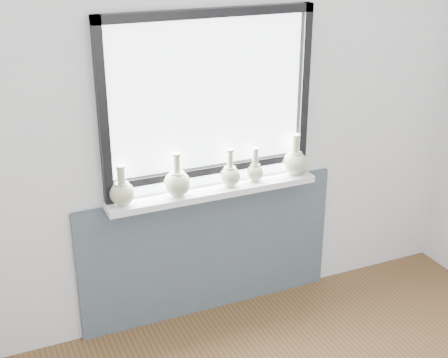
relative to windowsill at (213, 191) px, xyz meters
name	(u,v)px	position (x,y,z in m)	size (l,w,h in m)	color
back_wall	(206,120)	(0.00, 0.10, 0.42)	(3.60, 0.02, 2.60)	silver
apron_panel	(210,251)	(0.00, 0.07, -0.45)	(1.70, 0.03, 0.86)	#495260
windowsill	(213,191)	(0.00, 0.00, 0.00)	(1.32, 0.18, 0.04)	white
window	(208,98)	(0.00, 0.06, 0.56)	(1.30, 0.06, 1.05)	black
vase_a	(122,192)	(-0.56, -0.01, 0.10)	(0.15, 0.15, 0.24)	#B7BF98
vase_b	(177,182)	(-0.23, -0.01, 0.10)	(0.16, 0.16, 0.26)	#B7BF98
vase_c	(230,174)	(0.11, 0.00, 0.09)	(0.13, 0.13, 0.23)	#B7BF98
vase_d	(255,171)	(0.28, 0.01, 0.09)	(0.11, 0.11, 0.21)	#B7BF98
vase_e	(294,161)	(0.56, 0.00, 0.11)	(0.16, 0.16, 0.26)	#B7BF98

